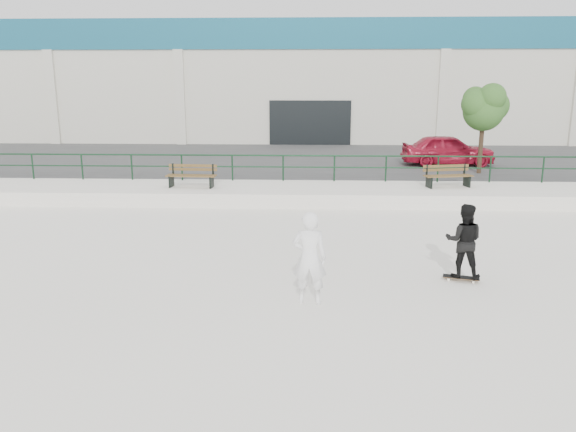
{
  "coord_description": "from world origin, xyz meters",
  "views": [
    {
      "loc": [
        0.09,
        -10.94,
        4.28
      ],
      "look_at": [
        -0.44,
        2.0,
        1.18
      ],
      "focal_mm": 35.0,
      "sensor_mm": 36.0,
      "label": 1
    }
  ],
  "objects_px": {
    "red_car": "(448,150)",
    "bench_left": "(192,176)",
    "bench_right": "(448,176)",
    "skateboard": "(461,278)",
    "seated_skater": "(309,258)",
    "standing_skater": "(464,241)",
    "tree": "(485,106)"
  },
  "relations": [
    {
      "from": "standing_skater",
      "to": "seated_skater",
      "type": "distance_m",
      "value": 3.64
    },
    {
      "from": "red_car",
      "to": "standing_skater",
      "type": "height_order",
      "value": "red_car"
    },
    {
      "from": "skateboard",
      "to": "seated_skater",
      "type": "bearing_deg",
      "value": -141.84
    },
    {
      "from": "red_car",
      "to": "bench_left",
      "type": "bearing_deg",
      "value": 118.32
    },
    {
      "from": "red_car",
      "to": "skateboard",
      "type": "bearing_deg",
      "value": 166.97
    },
    {
      "from": "tree",
      "to": "skateboard",
      "type": "distance_m",
      "value": 13.15
    },
    {
      "from": "red_car",
      "to": "skateboard",
      "type": "distance_m",
      "value": 14.85
    },
    {
      "from": "bench_right",
      "to": "standing_skater",
      "type": "height_order",
      "value": "standing_skater"
    },
    {
      "from": "bench_left",
      "to": "bench_right",
      "type": "bearing_deg",
      "value": 6.15
    },
    {
      "from": "bench_right",
      "to": "seated_skater",
      "type": "distance_m",
      "value": 11.39
    },
    {
      "from": "bench_right",
      "to": "skateboard",
      "type": "xyz_separation_m",
      "value": [
        -1.7,
        -8.79,
        -0.83
      ]
    },
    {
      "from": "skateboard",
      "to": "standing_skater",
      "type": "xyz_separation_m",
      "value": [
        0.0,
        0.0,
        0.84
      ]
    },
    {
      "from": "bench_right",
      "to": "tree",
      "type": "height_order",
      "value": "tree"
    },
    {
      "from": "red_car",
      "to": "standing_skater",
      "type": "xyz_separation_m",
      "value": [
        -3.01,
        -14.5,
        -0.3
      ]
    },
    {
      "from": "tree",
      "to": "bench_right",
      "type": "bearing_deg",
      "value": -122.57
    },
    {
      "from": "seated_skater",
      "to": "standing_skater",
      "type": "bearing_deg",
      "value": -152.45
    },
    {
      "from": "red_car",
      "to": "skateboard",
      "type": "relative_size",
      "value": 5.22
    },
    {
      "from": "red_car",
      "to": "seated_skater",
      "type": "height_order",
      "value": "red_car"
    },
    {
      "from": "bench_right",
      "to": "red_car",
      "type": "height_order",
      "value": "red_car"
    },
    {
      "from": "skateboard",
      "to": "tree",
      "type": "bearing_deg",
      "value": 87.75
    },
    {
      "from": "tree",
      "to": "red_car",
      "type": "bearing_deg",
      "value": 109.57
    },
    {
      "from": "tree",
      "to": "seated_skater",
      "type": "height_order",
      "value": "tree"
    },
    {
      "from": "tree",
      "to": "seated_skater",
      "type": "distance_m",
      "value": 15.54
    },
    {
      "from": "bench_right",
      "to": "skateboard",
      "type": "distance_m",
      "value": 9.0
    },
    {
      "from": "seated_skater",
      "to": "skateboard",
      "type": "bearing_deg",
      "value": -152.45
    },
    {
      "from": "bench_right",
      "to": "skateboard",
      "type": "relative_size",
      "value": 2.3
    },
    {
      "from": "seated_skater",
      "to": "bench_right",
      "type": "bearing_deg",
      "value": -111.65
    },
    {
      "from": "skateboard",
      "to": "standing_skater",
      "type": "distance_m",
      "value": 0.84
    },
    {
      "from": "bench_right",
      "to": "skateboard",
      "type": "bearing_deg",
      "value": -112.94
    },
    {
      "from": "standing_skater",
      "to": "bench_left",
      "type": "bearing_deg",
      "value": -33.0
    },
    {
      "from": "red_car",
      "to": "skateboard",
      "type": "height_order",
      "value": "red_car"
    },
    {
      "from": "standing_skater",
      "to": "tree",
      "type": "bearing_deg",
      "value": -93.24
    }
  ]
}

